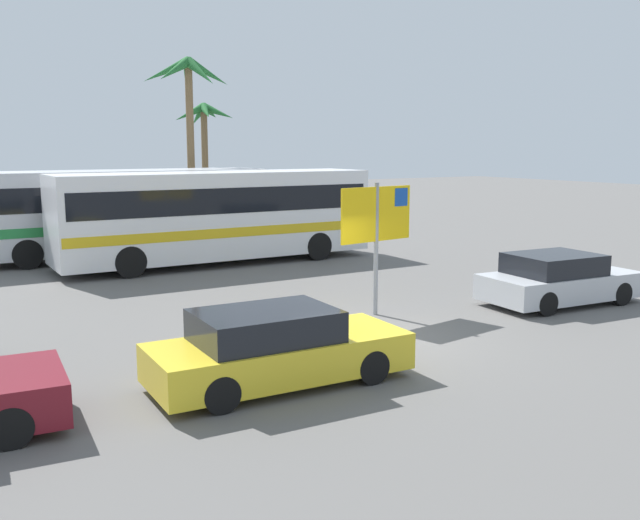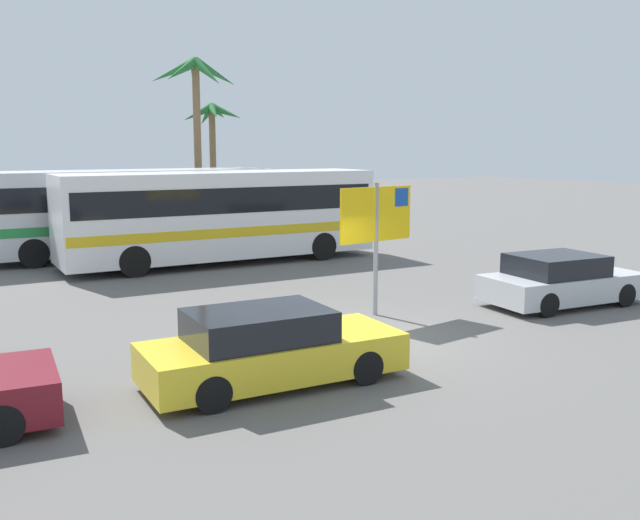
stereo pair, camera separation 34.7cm
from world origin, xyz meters
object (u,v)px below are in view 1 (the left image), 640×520
object	(u,v)px
bus_rear_coach	(118,208)
car_yellow	(276,348)
bus_front_coach	(216,212)
car_silver	(558,280)
ferry_sign	(378,219)

from	to	relation	value
bus_rear_coach	car_yellow	bearing A→B (deg)	-95.59
bus_front_coach	car_silver	bearing A→B (deg)	-64.08
bus_rear_coach	ferry_sign	xyz separation A→B (m)	(2.91, -12.34, 0.54)
bus_front_coach	bus_rear_coach	distance (m)	4.15
bus_front_coach	bus_rear_coach	size ratio (longest dim) A/B	1.00
car_silver	car_yellow	size ratio (longest dim) A/B	0.95
car_yellow	ferry_sign	bearing A→B (deg)	38.00
ferry_sign	bus_front_coach	bearing A→B (deg)	84.13
bus_rear_coach	bus_front_coach	bearing A→B (deg)	-53.03
ferry_sign	car_yellow	world-z (taller)	ferry_sign
bus_front_coach	car_yellow	size ratio (longest dim) A/B	2.43
bus_rear_coach	ferry_sign	world-z (taller)	ferry_sign
car_silver	bus_front_coach	bearing A→B (deg)	120.05
bus_rear_coach	car_silver	distance (m)	15.80
bus_rear_coach	car_yellow	size ratio (longest dim) A/B	2.43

